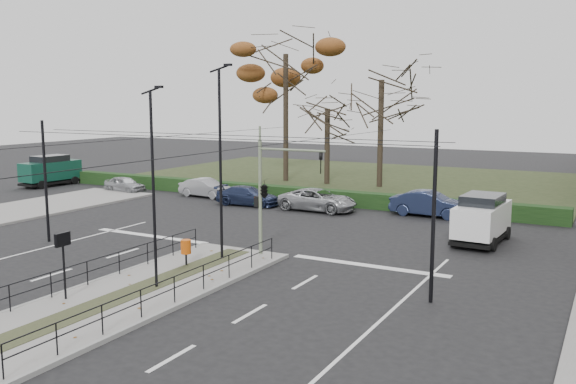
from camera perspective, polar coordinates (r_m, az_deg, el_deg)
name	(u,v)px	position (r m, az deg, el deg)	size (l,w,h in m)	color
ground	(176,278)	(24.63, -10.44, -7.96)	(140.00, 140.00, 0.00)	black
median_island	(131,294)	(22.82, -14.44, -9.25)	(4.40, 15.00, 0.14)	slate
park	(351,178)	(54.91, 5.88, 1.31)	(38.00, 26.00, 0.10)	black
hedge	(277,193)	(42.91, -1.06, -0.07)	(38.00, 1.00, 1.00)	black
median_railing	(128,270)	(22.49, -14.70, -7.12)	(4.14, 13.24, 0.92)	black
catenary	(199,188)	(25.15, -8.33, 0.42)	(20.00, 34.00, 6.00)	black
traffic_light	(266,188)	(26.75, -2.07, 0.33)	(3.48, 1.98, 5.12)	slate
litter_bin	(186,247)	(25.73, -9.54, -5.11)	(0.42, 0.42, 1.09)	black
info_panel	(63,247)	(22.29, -20.32, -4.85)	(0.13, 0.61, 2.34)	black
streetlamp_median_near	(154,187)	(22.42, -12.46, 0.45)	(0.61, 0.12, 7.32)	black
streetlamp_median_far	(221,162)	(26.11, -6.31, 2.84)	(0.69, 0.14, 8.31)	black
parked_car_first	(125,184)	(48.08, -15.03, 0.70)	(1.43, 3.56, 1.21)	#94979B
parked_car_second	(206,188)	(44.50, -7.71, 0.39)	(1.43, 4.09, 1.35)	#94979B
parked_car_third	(248,196)	(40.76, -3.79, -0.36)	(1.78, 4.38, 1.27)	#1C2543
parked_car_fourth	(318,200)	(38.72, 2.81, -0.73)	(2.31, 5.01, 1.39)	#94979B
white_van	(482,218)	(31.33, 17.69, -2.31)	(2.27, 4.61, 2.41)	silver
green_van	(51,170)	(53.62, -21.33, 1.93)	(2.20, 5.04, 2.49)	#0C372A
rust_tree	(286,54)	(52.21, -0.21, 12.77)	(8.33, 8.33, 14.06)	black
bare_tree_center	(382,88)	(48.97, 8.74, 9.62)	(7.30, 7.30, 11.23)	black
bare_tree_near	(327,114)	(50.32, 3.71, 7.27)	(5.34, 5.34, 8.21)	black
parked_car_fifth	(429,204)	(37.73, 13.10, -1.09)	(1.62, 4.64, 1.53)	#1C2543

